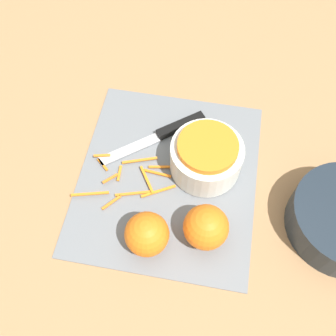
{
  "coord_description": "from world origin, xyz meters",
  "views": [
    {
      "loc": [
        0.38,
        0.07,
        0.71
      ],
      "look_at": [
        0.0,
        0.0,
        0.04
      ],
      "focal_mm": 42.0,
      "sensor_mm": 36.0,
      "label": 1
    }
  ],
  "objects_px": {
    "bowl_speckled": "(206,156)",
    "knife": "(171,130)",
    "orange_left": "(206,227)",
    "orange_right": "(147,234)"
  },
  "relations": [
    {
      "from": "orange_left",
      "to": "bowl_speckled",
      "type": "bearing_deg",
      "value": -172.79
    },
    {
      "from": "orange_right",
      "to": "orange_left",
      "type": "bearing_deg",
      "value": 107.12
    },
    {
      "from": "bowl_speckled",
      "to": "orange_left",
      "type": "xyz_separation_m",
      "value": [
        0.15,
        0.02,
        0.0
      ]
    },
    {
      "from": "bowl_speckled",
      "to": "orange_right",
      "type": "xyz_separation_m",
      "value": [
        0.18,
        -0.08,
        0.0
      ]
    },
    {
      "from": "knife",
      "to": "orange_left",
      "type": "xyz_separation_m",
      "value": [
        0.22,
        0.1,
        0.04
      ]
    },
    {
      "from": "bowl_speckled",
      "to": "knife",
      "type": "relative_size",
      "value": 0.69
    },
    {
      "from": "knife",
      "to": "orange_left",
      "type": "relative_size",
      "value": 2.5
    },
    {
      "from": "bowl_speckled",
      "to": "orange_left",
      "type": "height_order",
      "value": "same"
    },
    {
      "from": "knife",
      "to": "orange_right",
      "type": "height_order",
      "value": "orange_right"
    },
    {
      "from": "bowl_speckled",
      "to": "orange_left",
      "type": "bearing_deg",
      "value": 7.21
    }
  ]
}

